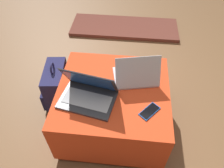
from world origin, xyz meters
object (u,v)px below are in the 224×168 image
cell_phone (150,111)px  laptop_near (88,93)px  backpack (56,87)px  laptop_far (136,75)px

cell_phone → laptop_near: bearing=-149.5°
laptop_near → cell_phone: laptop_near is taller
backpack → cell_phone: bearing=58.6°
laptop_far → backpack: laptop_far is taller
laptop_far → backpack: 0.76m
laptop_far → laptop_near: bearing=21.2°
laptop_far → cell_phone: 0.31m
laptop_near → laptop_far: bearing=44.1°
cell_phone → backpack: size_ratio=0.33×
laptop_near → backpack: size_ratio=0.88×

